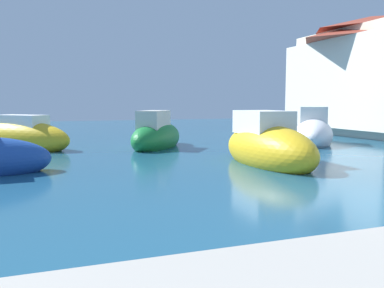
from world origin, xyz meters
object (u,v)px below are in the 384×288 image
(moored_boat_3, at_px, (14,137))
(waterfront_building_far, at_px, (369,71))
(moored_boat_5, at_px, (156,136))
(moored_boat_1, at_px, (268,147))
(moored_boat_2, at_px, (313,132))
(waterfront_building_annex, at_px, (372,74))

(moored_boat_3, height_order, waterfront_building_far, waterfront_building_far)
(moored_boat_3, height_order, moored_boat_5, moored_boat_5)
(moored_boat_1, xyz_separation_m, moored_boat_2, (5.58, 5.03, -0.00))
(moored_boat_2, xyz_separation_m, moored_boat_3, (-14.15, 2.89, -0.07))
(waterfront_building_annex, bearing_deg, moored_boat_1, -145.14)
(moored_boat_2, height_order, moored_boat_3, moored_boat_2)
(moored_boat_1, xyz_separation_m, moored_boat_3, (-8.56, 7.92, -0.07))
(moored_boat_1, relative_size, waterfront_building_far, 0.55)
(moored_boat_1, relative_size, waterfront_building_annex, 0.51)
(moored_boat_1, relative_size, moored_boat_3, 0.88)
(moored_boat_2, height_order, moored_boat_5, moored_boat_2)
(moored_boat_3, distance_m, waterfront_building_far, 21.96)
(moored_boat_2, xyz_separation_m, moored_boat_5, (-7.91, 1.20, -0.06))
(waterfront_building_far, bearing_deg, moored_boat_5, -168.29)
(moored_boat_5, distance_m, waterfront_building_annex, 16.01)
(moored_boat_5, xyz_separation_m, waterfront_building_far, (15.38, 3.19, 3.61))
(moored_boat_1, height_order, moored_boat_3, moored_boat_1)
(moored_boat_5, bearing_deg, moored_boat_1, -123.97)
(moored_boat_5, xyz_separation_m, waterfront_building_annex, (15.38, 2.87, 3.42))
(moored_boat_2, relative_size, waterfront_building_far, 0.52)
(moored_boat_1, xyz_separation_m, waterfront_building_far, (13.05, 9.41, 3.54))
(moored_boat_1, distance_m, waterfront_building_far, 16.47)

